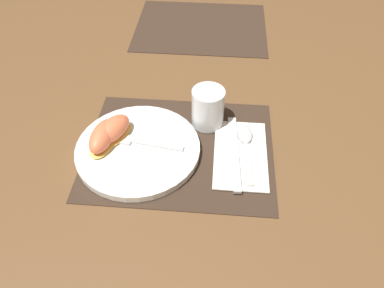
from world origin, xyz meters
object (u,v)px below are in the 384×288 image
at_px(knife, 235,154).
at_px(spoon, 246,141).
at_px(fork, 135,141).
at_px(plate, 138,149).
at_px(citrus_wedge_1, 103,137).
at_px(juice_glass, 208,110).
at_px(citrus_wedge_0, 113,131).

distance_m(knife, spoon, 0.05).
xyz_separation_m(knife, fork, (-0.22, 0.01, 0.01)).
bearing_deg(plate, fork, 118.39).
distance_m(knife, citrus_wedge_1, 0.29).
bearing_deg(spoon, plate, -169.54).
bearing_deg(juice_glass, plate, -143.90).
bearing_deg(spoon, juice_glass, 144.68).
bearing_deg(fork, knife, -2.61).
xyz_separation_m(plate, juice_glass, (0.15, 0.11, 0.03)).
height_order(plate, fork, fork).
bearing_deg(spoon, citrus_wedge_1, -172.79).
height_order(juice_glass, knife, juice_glass).
relative_size(knife, citrus_wedge_0, 1.92).
distance_m(fork, citrus_wedge_1, 0.07).
bearing_deg(citrus_wedge_0, fork, -11.97).
xyz_separation_m(knife, spoon, (0.02, 0.04, 0.00)).
distance_m(spoon, fork, 0.24).
bearing_deg(knife, spoon, 57.57).
relative_size(plate, knife, 1.24).
xyz_separation_m(knife, citrus_wedge_1, (-0.28, -0.00, 0.03)).
bearing_deg(plate, juice_glass, 36.10).
bearing_deg(citrus_wedge_1, knife, 0.20).
bearing_deg(plate, citrus_wedge_1, 176.81).
xyz_separation_m(spoon, citrus_wedge_1, (-0.31, -0.04, 0.03)).
height_order(plate, citrus_wedge_0, citrus_wedge_0).
relative_size(knife, citrus_wedge_1, 2.02).
bearing_deg(fork, spoon, 6.63).
distance_m(citrus_wedge_0, citrus_wedge_1, 0.03).
bearing_deg(spoon, fork, -173.37).
distance_m(fork, citrus_wedge_0, 0.05).
xyz_separation_m(knife, citrus_wedge_0, (-0.27, 0.02, 0.03)).
bearing_deg(knife, fork, 177.39).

